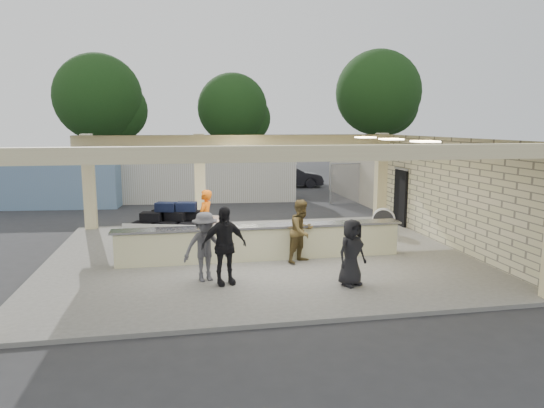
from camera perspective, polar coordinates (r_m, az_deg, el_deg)
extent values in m
plane|color=#2D2D2F|center=(14.40, -1.57, -6.33)|extent=(120.00, 120.00, 0.00)
cube|color=slate|center=(14.38, -1.57, -6.14)|extent=(12.00, 10.00, 0.10)
cube|color=beige|center=(13.87, -1.64, 7.74)|extent=(12.00, 10.00, 0.02)
cube|color=beige|center=(16.08, 20.03, 1.13)|extent=(0.02, 10.00, 3.50)
cube|color=black|center=(18.93, 14.88, 0.71)|extent=(0.10, 0.95, 2.10)
cube|color=beige|center=(18.58, -3.93, 7.19)|extent=(12.00, 0.50, 0.60)
cube|color=beige|center=(9.12, 3.13, 5.96)|extent=(12.00, 0.30, 0.30)
cube|color=beige|center=(18.86, -20.73, 2.38)|extent=(0.40, 0.40, 3.50)
cube|color=beige|center=(18.57, -8.49, 2.78)|extent=(0.40, 0.40, 3.50)
cube|color=beige|center=(20.24, 12.66, 3.19)|extent=(0.40, 0.40, 3.50)
cube|color=white|center=(18.35, -3.83, 6.17)|extent=(1.30, 0.12, 0.06)
cube|color=#FFEABF|center=(16.32, 10.93, 7.71)|extent=(0.55, 0.55, 0.04)
cube|color=#FFEABF|center=(14.48, 13.84, 7.42)|extent=(0.55, 0.55, 0.04)
cube|color=#FFEABF|center=(12.68, 17.57, 7.03)|extent=(0.55, 0.55, 0.04)
cube|color=beige|center=(13.78, -1.26, -4.68)|extent=(8.00, 0.50, 0.90)
cube|color=#B7B7BC|center=(13.67, -1.27, -2.64)|extent=(8.20, 0.58, 0.06)
cube|color=white|center=(14.97, -11.54, -3.13)|extent=(2.86, 2.19, 0.12)
cylinder|color=black|center=(14.90, -15.86, -4.95)|extent=(0.23, 0.42, 0.40)
cylinder|color=black|center=(15.90, -14.35, -3.99)|extent=(0.23, 0.42, 0.40)
cylinder|color=black|center=(14.26, -8.30, -5.32)|extent=(0.23, 0.42, 0.40)
cylinder|color=black|center=(15.31, -7.25, -4.28)|extent=(0.23, 0.42, 0.40)
cube|color=white|center=(15.63, -10.72, -1.81)|extent=(2.43, 0.79, 0.30)
cube|color=white|center=(14.22, -12.51, -2.98)|extent=(2.43, 0.79, 0.30)
cube|color=black|center=(14.92, -14.88, -2.54)|extent=(0.67, 0.54, 0.26)
cube|color=black|center=(14.68, -12.31, -2.63)|extent=(0.67, 0.54, 0.26)
cube|color=black|center=(14.47, -9.65, -2.72)|extent=(0.67, 0.54, 0.26)
cube|color=black|center=(15.47, -14.07, -2.09)|extent=(0.67, 0.54, 0.26)
cube|color=black|center=(15.24, -11.58, -2.17)|extent=(0.67, 0.54, 0.26)
cube|color=black|center=(15.04, -9.02, -2.24)|extent=(0.67, 0.54, 0.26)
cube|color=black|center=(14.89, -14.06, -1.46)|extent=(0.67, 0.54, 0.26)
cube|color=black|center=(14.85, -11.23, -1.39)|extent=(0.67, 0.54, 0.26)
cube|color=black|center=(14.89, -9.14, -1.29)|extent=(0.67, 0.54, 0.26)
cube|color=black|center=(15.29, -12.69, -1.13)|extent=(0.67, 0.54, 0.26)
cube|color=black|center=(14.89, -12.37, -0.33)|extent=(0.67, 0.54, 0.26)
cube|color=black|center=(14.80, -10.03, -0.31)|extent=(0.67, 0.54, 0.26)
cylinder|color=white|center=(17.50, 12.99, -1.78)|extent=(0.83, 0.58, 0.80)
cylinder|color=black|center=(17.50, 12.99, -1.78)|extent=(0.77, 0.58, 0.71)
cube|color=white|center=(17.46, 12.15, -2.96)|extent=(0.05, 0.44, 0.27)
cube|color=white|center=(17.67, 13.74, -2.87)|extent=(0.05, 0.44, 0.27)
imported|color=orange|center=(14.99, -7.85, -1.80)|extent=(0.62, 0.76, 1.83)
imported|color=brown|center=(13.41, 3.54, -3.20)|extent=(0.91, 0.80, 1.76)
imported|color=black|center=(11.60, -5.67, -4.89)|extent=(1.17, 0.65, 1.89)
imported|color=#525157|center=(11.92, -7.88, -5.00)|extent=(1.17, 0.69, 1.71)
imported|color=black|center=(11.65, 9.34, -5.64)|extent=(0.84, 0.61, 1.60)
imported|color=white|center=(28.94, 13.58, 2.72)|extent=(5.34, 4.06, 1.38)
imported|color=white|center=(30.95, 19.96, 2.86)|extent=(4.62, 2.25, 1.40)
imported|color=black|center=(30.37, 2.15, 3.22)|extent=(4.03, 1.59, 1.32)
cube|color=silver|center=(25.35, -10.40, 3.17)|extent=(11.53, 3.13, 2.47)
cube|color=#6884A6|center=(25.98, -27.73, 2.42)|extent=(9.75, 3.20, 2.49)
cylinder|color=gray|center=(23.97, 6.89, 2.34)|extent=(0.06, 0.06, 2.00)
cylinder|color=gray|center=(24.64, 11.34, 2.42)|extent=(0.06, 0.06, 2.00)
cylinder|color=gray|center=(25.45, 15.53, 2.48)|extent=(0.06, 0.06, 2.00)
cylinder|color=gray|center=(26.39, 19.44, 2.52)|extent=(0.06, 0.06, 2.00)
cylinder|color=gray|center=(27.44, 23.06, 2.54)|extent=(0.06, 0.06, 2.00)
cylinder|color=gray|center=(28.59, 26.41, 2.56)|extent=(0.06, 0.06, 2.00)
cube|color=gray|center=(26.39, 19.44, 2.52)|extent=(12.00, 0.02, 2.00)
cylinder|color=gray|center=(26.30, 19.55, 4.68)|extent=(12.00, 0.05, 0.05)
cylinder|color=#382619|center=(38.18, -19.48, 6.34)|extent=(0.70, 0.70, 4.50)
sphere|color=black|center=(38.20, -19.78, 11.74)|extent=(6.30, 6.30, 6.30)
sphere|color=black|center=(38.59, -17.77, 10.47)|extent=(4.50, 4.50, 4.50)
cylinder|color=#382619|center=(39.96, -4.61, 6.59)|extent=(0.70, 0.70, 4.00)
sphere|color=black|center=(39.93, -4.67, 11.18)|extent=(5.60, 5.60, 5.60)
sphere|color=black|center=(40.65, -3.04, 10.04)|extent=(4.00, 4.00, 4.00)
cylinder|color=#382619|center=(41.95, 12.19, 7.22)|extent=(0.70, 0.70, 5.00)
sphere|color=black|center=(42.01, 12.38, 12.68)|extent=(7.00, 7.00, 7.00)
sphere|color=black|center=(42.99, 13.52, 11.22)|extent=(5.00, 5.00, 5.00)
cube|color=#B1A68D|center=(26.50, 15.61, 4.04)|extent=(6.00, 8.00, 3.20)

